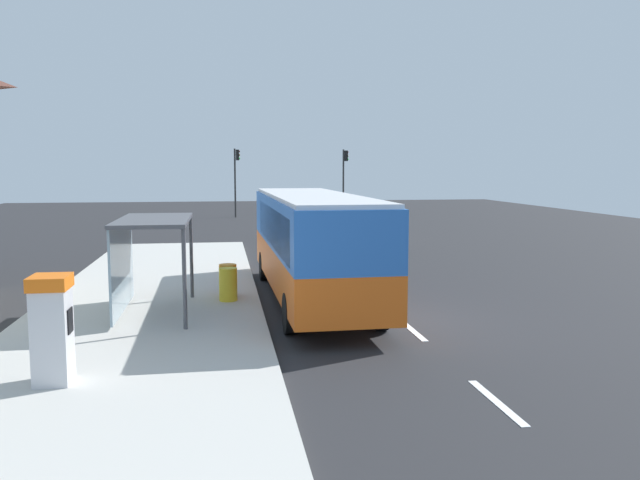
# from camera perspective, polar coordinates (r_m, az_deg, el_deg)

# --- Properties ---
(ground_plane) EXTENTS (56.00, 92.00, 0.04)m
(ground_plane) POSITION_cam_1_polar(r_m,az_deg,el_deg) (30.70, -0.49, -1.08)
(ground_plane) COLOR #262628
(sidewalk_platform) EXTENTS (6.20, 30.00, 0.18)m
(sidewalk_platform) POSITION_cam_1_polar(r_m,az_deg,el_deg) (18.65, -14.86, -5.90)
(sidewalk_platform) COLOR beige
(sidewalk_platform) RESTS_ON ground
(lane_stripe_seg_0) EXTENTS (0.16, 2.20, 0.01)m
(lane_stripe_seg_0) POSITION_cam_1_polar(r_m,az_deg,el_deg) (11.83, 15.29, -13.59)
(lane_stripe_seg_0) COLOR silver
(lane_stripe_seg_0) RESTS_ON ground
(lane_stripe_seg_1) EXTENTS (0.16, 2.20, 0.01)m
(lane_stripe_seg_1) POSITION_cam_1_polar(r_m,az_deg,el_deg) (16.31, 8.08, -7.83)
(lane_stripe_seg_1) COLOR silver
(lane_stripe_seg_1) RESTS_ON ground
(lane_stripe_seg_2) EXTENTS (0.16, 2.20, 0.01)m
(lane_stripe_seg_2) POSITION_cam_1_polar(r_m,az_deg,el_deg) (21.03, 4.13, -4.54)
(lane_stripe_seg_2) COLOR silver
(lane_stripe_seg_2) RESTS_ON ground
(lane_stripe_seg_3) EXTENTS (0.16, 2.20, 0.01)m
(lane_stripe_seg_3) POSITION_cam_1_polar(r_m,az_deg,el_deg) (25.85, 1.66, -2.45)
(lane_stripe_seg_3) COLOR silver
(lane_stripe_seg_3) RESTS_ON ground
(lane_stripe_seg_4) EXTENTS (0.16, 2.20, 0.01)m
(lane_stripe_seg_4) POSITION_cam_1_polar(r_m,az_deg,el_deg) (30.74, -0.03, -1.02)
(lane_stripe_seg_4) COLOR silver
(lane_stripe_seg_4) RESTS_ON ground
(lane_stripe_seg_5) EXTENTS (0.16, 2.20, 0.01)m
(lane_stripe_seg_5) POSITION_cam_1_polar(r_m,az_deg,el_deg) (35.65, -1.25, 0.02)
(lane_stripe_seg_5) COLOR silver
(lane_stripe_seg_5) RESTS_ON ground
(lane_stripe_seg_6) EXTENTS (0.16, 2.20, 0.01)m
(lane_stripe_seg_6) POSITION_cam_1_polar(r_m,az_deg,el_deg) (40.58, -2.17, 0.80)
(lane_stripe_seg_6) COLOR silver
(lane_stripe_seg_6) RESTS_ON ground
(lane_stripe_seg_7) EXTENTS (0.16, 2.20, 0.01)m
(lane_stripe_seg_7) POSITION_cam_1_polar(r_m,az_deg,el_deg) (45.53, -2.90, 1.42)
(lane_stripe_seg_7) COLOR silver
(lane_stripe_seg_7) RESTS_ON ground
(bus) EXTENTS (2.67, 11.05, 3.21)m
(bus) POSITION_cam_1_polar(r_m,az_deg,el_deg) (19.24, -0.74, -0.01)
(bus) COLOR orange
(bus) RESTS_ON ground
(white_van) EXTENTS (2.10, 5.23, 2.30)m
(white_van) POSITION_cam_1_polar(r_m,az_deg,el_deg) (35.86, 1.83, 2.20)
(white_van) COLOR silver
(white_van) RESTS_ON ground
(sedan_near) EXTENTS (2.00, 4.47, 1.52)m
(sedan_near) POSITION_cam_1_polar(r_m,az_deg,el_deg) (57.31, -2.06, 3.25)
(sedan_near) COLOR navy
(sedan_near) RESTS_ON ground
(ticket_machine) EXTENTS (0.66, 0.76, 1.94)m
(ticket_machine) POSITION_cam_1_polar(r_m,az_deg,el_deg) (12.49, -22.54, -7.21)
(ticket_machine) COLOR silver
(ticket_machine) RESTS_ON sidewalk_platform
(recycling_bin_yellow) EXTENTS (0.52, 0.52, 0.95)m
(recycling_bin_yellow) POSITION_cam_1_polar(r_m,az_deg,el_deg) (18.81, -8.10, -3.89)
(recycling_bin_yellow) COLOR yellow
(recycling_bin_yellow) RESTS_ON sidewalk_platform
(recycling_bin_orange) EXTENTS (0.52, 0.52, 0.95)m
(recycling_bin_orange) POSITION_cam_1_polar(r_m,az_deg,el_deg) (19.50, -8.12, -3.52)
(recycling_bin_orange) COLOR orange
(recycling_bin_orange) RESTS_ON sidewalk_platform
(traffic_light_near_side) EXTENTS (0.49, 0.28, 5.38)m
(traffic_light_near_side) POSITION_cam_1_polar(r_m,az_deg,el_deg) (52.07, 2.18, 5.97)
(traffic_light_near_side) COLOR #2D2D2D
(traffic_light_near_side) RESTS_ON ground
(traffic_light_far_side) EXTENTS (0.49, 0.28, 5.44)m
(traffic_light_far_side) POSITION_cam_1_polar(r_m,az_deg,el_deg) (51.94, -7.40, 5.96)
(traffic_light_far_side) COLOR #2D2D2D
(traffic_light_far_side) RESTS_ON ground
(bus_shelter) EXTENTS (1.80, 4.00, 2.50)m
(bus_shelter) POSITION_cam_1_polar(r_m,az_deg,el_deg) (17.48, -15.39, -0.07)
(bus_shelter) COLOR #4C4C51
(bus_shelter) RESTS_ON sidewalk_platform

